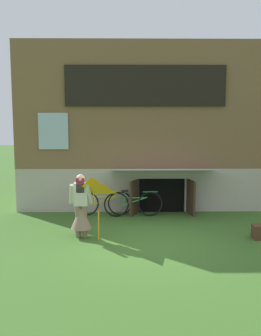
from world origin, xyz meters
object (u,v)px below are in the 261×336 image
person (81,211)px  wooden_crate (260,232)px  bicycle_green (133,204)px  bicycle_yellow (103,203)px  kite (91,192)px

person → wooden_crate: (4.40, -0.22, -0.49)m
person → bicycle_green: size_ratio=0.90×
bicycle_yellow → person: bearing=-102.5°
kite → bicycle_green: kite is taller
bicycle_yellow → wooden_crate: bearing=-31.1°
person → bicycle_green: person is taller
person → bicycle_green: (1.33, 1.96, -0.28)m
wooden_crate → bicycle_green: bearing=144.6°
person → bicycle_yellow: size_ratio=0.91×
kite → bicycle_green: size_ratio=0.86×
bicycle_yellow → kite: bearing=-93.8°
kite → wooden_crate: 4.24m
bicycle_green → wooden_crate: bicycle_green is taller
bicycle_green → person: bearing=-128.3°
kite → bicycle_yellow: kite is taller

